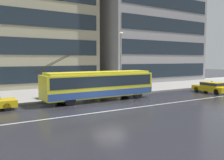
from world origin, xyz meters
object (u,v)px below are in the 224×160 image
(bus_shelter, at_px, (70,79))
(pedestrian_walking_past, at_px, (70,80))
(pedestrian_approaching_curb, at_px, (105,79))
(street_lamp, at_px, (121,57))
(pedestrian_at_shelter, at_px, (94,80))
(trolleybus, at_px, (100,84))
(pedestrian_waiting_by_pole, at_px, (108,78))
(taxi_cross_traffic, at_px, (211,87))

(bus_shelter, xyz_separation_m, pedestrian_walking_past, (0.67, 1.50, -0.26))
(pedestrian_approaching_curb, distance_m, pedestrian_walking_past, 3.84)
(bus_shelter, relative_size, street_lamp, 0.53)
(pedestrian_approaching_curb, xyz_separation_m, street_lamp, (2.09, 0.05, 2.41))
(bus_shelter, height_order, pedestrian_at_shelter, bus_shelter)
(pedestrian_at_shelter, xyz_separation_m, pedestrian_approaching_curb, (1.54, 0.25, 0.02))
(street_lamp, bearing_deg, trolleybus, -148.88)
(bus_shelter, xyz_separation_m, street_lamp, (5.99, -0.52, 2.20))
(trolleybus, distance_m, pedestrian_approaching_curb, 3.22)
(pedestrian_at_shelter, bearing_deg, pedestrian_waiting_by_pole, 31.37)
(trolleybus, bearing_deg, taxi_cross_traffic, -9.48)
(bus_shelter, height_order, pedestrian_waiting_by_pole, bus_shelter)
(taxi_cross_traffic, height_order, pedestrian_waiting_by_pole, pedestrian_waiting_by_pole)
(trolleybus, height_order, taxi_cross_traffic, trolleybus)
(pedestrian_approaching_curb, height_order, pedestrian_walking_past, pedestrian_walking_past)
(trolleybus, distance_m, bus_shelter, 3.57)
(bus_shelter, height_order, street_lamp, street_lamp)
(pedestrian_at_shelter, bearing_deg, pedestrian_approaching_curb, 9.39)
(taxi_cross_traffic, distance_m, pedestrian_waiting_by_pole, 12.30)
(pedestrian_walking_past, bearing_deg, pedestrian_waiting_by_pole, -8.78)
(trolleybus, distance_m, taxi_cross_traffic, 14.03)
(pedestrian_at_shelter, bearing_deg, taxi_cross_traffic, -18.77)
(trolleybus, relative_size, bus_shelter, 3.27)
(taxi_cross_traffic, distance_m, pedestrian_approaching_curb, 12.73)
(taxi_cross_traffic, bearing_deg, bus_shelter, 161.16)
(bus_shelter, bearing_deg, street_lamp, -4.99)
(pedestrian_approaching_curb, relative_size, street_lamp, 0.29)
(pedestrian_at_shelter, height_order, pedestrian_walking_past, pedestrian_at_shelter)
(pedestrian_approaching_curb, bearing_deg, trolleybus, -129.95)
(pedestrian_walking_past, bearing_deg, bus_shelter, -114.04)
(pedestrian_at_shelter, bearing_deg, trolleybus, -103.35)
(trolleybus, xyz_separation_m, pedestrian_walking_past, (-1.17, 4.53, 0.18))
(pedestrian_walking_past, height_order, street_lamp, street_lamp)
(trolleybus, xyz_separation_m, pedestrian_waiting_by_pole, (3.22, 3.85, 0.21))
(pedestrian_waiting_by_pole, bearing_deg, bus_shelter, -170.77)
(taxi_cross_traffic, xyz_separation_m, pedestrian_approaching_curb, (-11.75, 4.77, 1.05))
(pedestrian_approaching_curb, bearing_deg, pedestrian_walking_past, 147.35)
(trolleybus, height_order, pedestrian_approaching_curb, trolleybus)
(pedestrian_approaching_curb, bearing_deg, street_lamp, 1.26)
(trolleybus, bearing_deg, street_lamp, 31.12)
(trolleybus, height_order, pedestrian_walking_past, trolleybus)
(pedestrian_approaching_curb, height_order, street_lamp, street_lamp)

